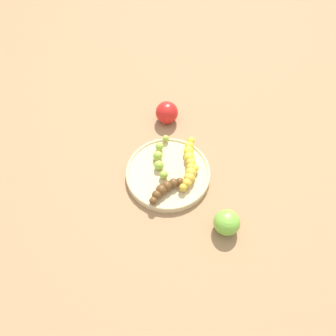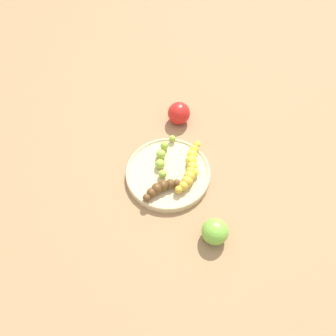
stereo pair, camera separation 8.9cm
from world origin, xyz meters
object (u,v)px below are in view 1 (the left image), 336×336
Objects in this scene: banana_overripe at (165,189)px; banana_spotted at (189,175)px; apple_red at (167,113)px; banana_green at (161,160)px; apple_green at (227,223)px; fruit_bowl at (168,173)px; banana_yellow at (190,154)px.

banana_overripe is 0.08m from banana_spotted.
apple_red is (-0.26, 0.09, 0.00)m from banana_overripe.
apple_red is at bearing -101.27° from banana_green.
banana_spotted is 0.17m from apple_green.
banana_spotted is at bearing -165.00° from apple_green.
apple_green is (0.20, 0.09, 0.02)m from fruit_bowl.
apple_red is at bearing -40.57° from banana_overripe.
banana_overripe is 1.51× the size of apple_red.
apple_red reaches higher than banana_green.
fruit_bowl is at bearing -47.07° from banana_overripe.
banana_yellow reaches higher than banana_green.
banana_green is (-0.03, -0.01, 0.02)m from fruit_bowl.
banana_overripe and banana_spotted have the same top height.
fruit_bowl is 0.22m from apple_green.
banana_spotted is (0.07, 0.06, 0.00)m from banana_green.
banana_spotted is 0.07m from banana_yellow.
apple_red reaches higher than apple_green.
banana_spotted is 1.38× the size of apple_green.
banana_spotted is (0.04, 0.05, 0.02)m from fruit_bowl.
fruit_bowl is 0.04m from banana_green.
apple_green is at bearing 124.70° from banana_green.
fruit_bowl is at bearing 116.25° from banana_green.
fruit_bowl is at bearing -16.87° from apple_red.
apple_red is 0.41m from apple_green.
fruit_bowl is 3.40× the size of apple_red.
apple_red reaches higher than banana_yellow.
banana_green reaches higher than fruit_bowl.
banana_green is at bearing -33.12° from banana_overripe.
banana_green is 1.47× the size of banana_yellow.
apple_red reaches higher than banana_spotted.
banana_green is at bearing -156.81° from apple_green.
banana_green is 0.09m from banana_yellow.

